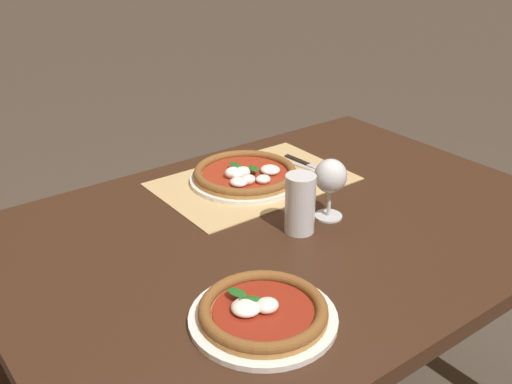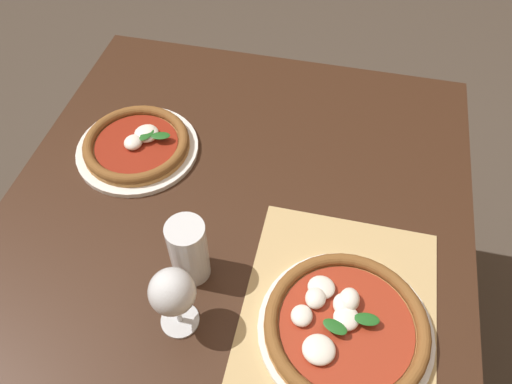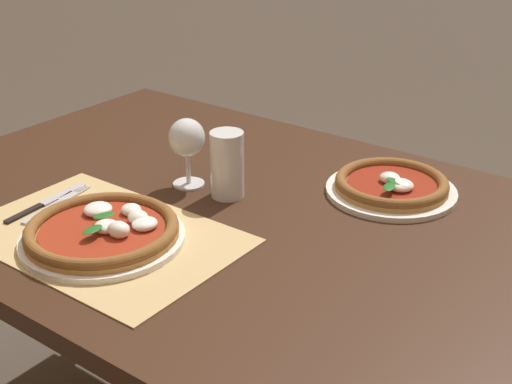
% 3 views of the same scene
% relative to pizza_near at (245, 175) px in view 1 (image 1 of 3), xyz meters
% --- Properties ---
extents(dining_table, '(1.40, 1.00, 0.74)m').
position_rel_pizza_near_xyz_m(dining_table, '(0.06, 0.26, -0.12)').
color(dining_table, '#382114').
rests_on(dining_table, ground).
extents(paper_placemat, '(0.53, 0.35, 0.00)m').
position_rel_pizza_near_xyz_m(paper_placemat, '(-0.02, 0.01, -0.02)').
color(paper_placemat, tan).
rests_on(paper_placemat, dining_table).
extents(pizza_near, '(0.31, 0.31, 0.05)m').
position_rel_pizza_near_xyz_m(pizza_near, '(0.00, 0.00, 0.00)').
color(pizza_near, white).
rests_on(pizza_near, paper_placemat).
extents(pizza_far, '(0.28, 0.28, 0.05)m').
position_rel_pizza_near_xyz_m(pizza_far, '(0.34, 0.52, -0.00)').
color(pizza_far, white).
rests_on(pizza_far, dining_table).
extents(wine_glass, '(0.08, 0.08, 0.16)m').
position_rel_pizza_near_xyz_m(wine_glass, '(-0.04, 0.29, 0.08)').
color(wine_glass, silver).
rests_on(wine_glass, dining_table).
extents(pint_glass, '(0.07, 0.07, 0.15)m').
position_rel_pizza_near_xyz_m(pint_glass, '(0.06, 0.30, 0.05)').
color(pint_glass, silver).
rests_on(pint_glass, dining_table).
extents(fork, '(0.05, 0.20, 0.00)m').
position_rel_pizza_near_xyz_m(fork, '(-0.20, 0.05, -0.02)').
color(fork, '#B7B7BC').
rests_on(fork, paper_placemat).
extents(knife, '(0.04, 0.22, 0.01)m').
position_rel_pizza_near_xyz_m(knife, '(-0.22, 0.04, -0.02)').
color(knife, black).
rests_on(knife, paper_placemat).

